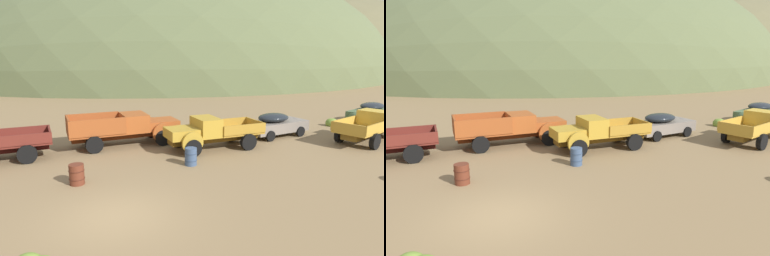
% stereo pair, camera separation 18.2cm
% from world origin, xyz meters
% --- Properties ---
extents(ground_plane, '(300.00, 300.00, 0.00)m').
position_xyz_m(ground_plane, '(0.00, 0.00, 0.00)').
color(ground_plane, olive).
extents(hill_distant, '(102.16, 82.60, 49.40)m').
position_xyz_m(hill_distant, '(27.17, 68.32, 0.00)').
color(hill_distant, '#56603D').
rests_on(hill_distant, ground).
extents(hill_far_left, '(119.81, 78.87, 48.16)m').
position_xyz_m(hill_far_left, '(68.94, 82.40, 0.00)').
color(hill_far_left, brown).
rests_on(hill_far_left, ground).
extents(truck_oxide_orange, '(6.62, 2.67, 1.91)m').
position_xyz_m(truck_oxide_orange, '(2.57, 9.32, 1.02)').
color(truck_oxide_orange, '#51220D').
rests_on(truck_oxide_orange, ground).
extents(truck_mustard, '(5.71, 2.45, 1.89)m').
position_xyz_m(truck_mustard, '(6.35, 6.52, 0.99)').
color(truck_mustard, '#593D12').
rests_on(truck_mustard, ground).
extents(car_primer_gray, '(4.71, 2.52, 1.57)m').
position_xyz_m(car_primer_gray, '(12.15, 7.82, 0.82)').
color(car_primer_gray, slate).
rests_on(car_primer_gray, ground).
extents(truck_faded_yellow, '(6.49, 3.82, 1.89)m').
position_xyz_m(truck_faded_yellow, '(17.29, 4.58, 0.99)').
color(truck_faded_yellow, brown).
rests_on(truck_faded_yellow, ground).
extents(car_weathered_green, '(5.25, 3.33, 1.57)m').
position_xyz_m(car_weathered_green, '(21.80, 8.91, 0.82)').
color(car_weathered_green, '#47603D').
rests_on(car_weathered_green, ground).
extents(oil_drum_foreground, '(0.67, 0.67, 0.89)m').
position_xyz_m(oil_drum_foreground, '(-1.03, 3.64, 0.44)').
color(oil_drum_foreground, '#5B2819').
rests_on(oil_drum_foreground, ground).
extents(oil_drum_by_truck, '(0.64, 0.64, 0.89)m').
position_xyz_m(oil_drum_by_truck, '(4.42, 4.20, 0.44)').
color(oil_drum_by_truck, '#384C6B').
rests_on(oil_drum_by_truck, ground).
extents(bush_front_right, '(1.01, 0.85, 0.77)m').
position_xyz_m(bush_front_right, '(7.89, 8.89, 0.20)').
color(bush_front_right, '#4C8438').
rests_on(bush_front_right, ground).
extents(bush_lone_scrub, '(0.92, 0.89, 0.75)m').
position_xyz_m(bush_lone_scrub, '(17.94, 8.90, 0.20)').
color(bush_lone_scrub, olive).
rests_on(bush_lone_scrub, ground).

